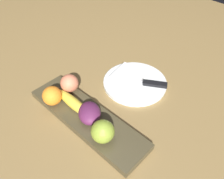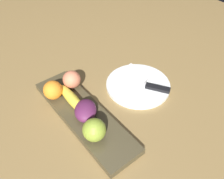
{
  "view_description": "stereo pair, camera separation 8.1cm",
  "coord_description": "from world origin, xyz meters",
  "px_view_note": "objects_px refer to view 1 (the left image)",
  "views": [
    {
      "loc": [
        -0.4,
        0.28,
        0.61
      ],
      "look_at": [
        0.0,
        -0.15,
        0.05
      ],
      "focal_mm": 38.13,
      "sensor_mm": 36.0,
      "label": 1
    },
    {
      "loc": [
        -0.46,
        0.22,
        0.61
      ],
      "look_at": [
        0.0,
        -0.15,
        0.05
      ],
      "focal_mm": 38.13,
      "sensor_mm": 36.0,
      "label": 2
    }
  ],
  "objects_px": {
    "banana": "(74,103)",
    "peach": "(69,83)",
    "folded_napkin": "(128,76)",
    "knife": "(151,84)",
    "grape_bunch": "(89,113)",
    "dinner_plate": "(134,82)",
    "orange_near_apple": "(52,96)",
    "apple": "(103,131)",
    "fruit_tray": "(86,117)"
  },
  "relations": [
    {
      "from": "fruit_tray",
      "to": "dinner_plate",
      "type": "xyz_separation_m",
      "value": [
        -0.0,
        -0.25,
        -0.0
      ]
    },
    {
      "from": "peach",
      "to": "grape_bunch",
      "type": "distance_m",
      "value": 0.15
    },
    {
      "from": "banana",
      "to": "peach",
      "type": "xyz_separation_m",
      "value": [
        0.07,
        -0.04,
        0.01
      ]
    },
    {
      "from": "grape_bunch",
      "to": "banana",
      "type": "bearing_deg",
      "value": 3.14
    },
    {
      "from": "banana",
      "to": "peach",
      "type": "bearing_deg",
      "value": 150.62
    },
    {
      "from": "dinner_plate",
      "to": "grape_bunch",
      "type": "bearing_deg",
      "value": 94.32
    },
    {
      "from": "fruit_tray",
      "to": "banana",
      "type": "height_order",
      "value": "banana"
    },
    {
      "from": "apple",
      "to": "knife",
      "type": "distance_m",
      "value": 0.3
    },
    {
      "from": "folded_napkin",
      "to": "apple",
      "type": "bearing_deg",
      "value": 116.67
    },
    {
      "from": "fruit_tray",
      "to": "apple",
      "type": "xyz_separation_m",
      "value": [
        -0.1,
        0.02,
        0.05
      ]
    },
    {
      "from": "fruit_tray",
      "to": "grape_bunch",
      "type": "distance_m",
      "value": 0.04
    },
    {
      "from": "dinner_plate",
      "to": "knife",
      "type": "height_order",
      "value": "knife"
    },
    {
      "from": "banana",
      "to": "orange_near_apple",
      "type": "xyz_separation_m",
      "value": [
        0.06,
        0.04,
        0.01
      ]
    },
    {
      "from": "dinner_plate",
      "to": "peach",
      "type": "bearing_deg",
      "value": 57.85
    },
    {
      "from": "grape_bunch",
      "to": "knife",
      "type": "height_order",
      "value": "grape_bunch"
    },
    {
      "from": "apple",
      "to": "grape_bunch",
      "type": "relative_size",
      "value": 0.76
    },
    {
      "from": "banana",
      "to": "folded_napkin",
      "type": "distance_m",
      "value": 0.25
    },
    {
      "from": "dinner_plate",
      "to": "orange_near_apple",
      "type": "bearing_deg",
      "value": 66.96
    },
    {
      "from": "dinner_plate",
      "to": "knife",
      "type": "relative_size",
      "value": 1.46
    },
    {
      "from": "banana",
      "to": "folded_napkin",
      "type": "bearing_deg",
      "value": 85.73
    },
    {
      "from": "banana",
      "to": "grape_bunch",
      "type": "xyz_separation_m",
      "value": [
        -0.07,
        -0.0,
        0.01
      ]
    },
    {
      "from": "folded_napkin",
      "to": "knife",
      "type": "distance_m",
      "value": 0.09
    },
    {
      "from": "fruit_tray",
      "to": "apple",
      "type": "bearing_deg",
      "value": 167.61
    },
    {
      "from": "grape_bunch",
      "to": "knife",
      "type": "distance_m",
      "value": 0.27
    },
    {
      "from": "fruit_tray",
      "to": "dinner_plate",
      "type": "height_order",
      "value": "fruit_tray"
    },
    {
      "from": "grape_bunch",
      "to": "dinner_plate",
      "type": "relative_size",
      "value": 0.38
    },
    {
      "from": "apple",
      "to": "orange_near_apple",
      "type": "bearing_deg",
      "value": 3.87
    },
    {
      "from": "folded_napkin",
      "to": "banana",
      "type": "bearing_deg",
      "value": 84.08
    },
    {
      "from": "fruit_tray",
      "to": "orange_near_apple",
      "type": "xyz_separation_m",
      "value": [
        0.12,
        0.04,
        0.04
      ]
    },
    {
      "from": "orange_near_apple",
      "to": "peach",
      "type": "xyz_separation_m",
      "value": [
        0.01,
        -0.08,
        -0.0
      ]
    },
    {
      "from": "fruit_tray",
      "to": "orange_near_apple",
      "type": "bearing_deg",
      "value": 17.6
    },
    {
      "from": "dinner_plate",
      "to": "fruit_tray",
      "type": "bearing_deg",
      "value": 90.0
    },
    {
      "from": "orange_near_apple",
      "to": "peach",
      "type": "bearing_deg",
      "value": -84.28
    },
    {
      "from": "fruit_tray",
      "to": "grape_bunch",
      "type": "xyz_separation_m",
      "value": [
        -0.02,
        -0.0,
        0.03
      ]
    },
    {
      "from": "knife",
      "to": "banana",
      "type": "bearing_deg",
      "value": 35.64
    },
    {
      "from": "banana",
      "to": "dinner_plate",
      "type": "height_order",
      "value": "banana"
    },
    {
      "from": "fruit_tray",
      "to": "orange_near_apple",
      "type": "height_order",
      "value": "orange_near_apple"
    },
    {
      "from": "banana",
      "to": "dinner_plate",
      "type": "xyz_separation_m",
      "value": [
        -0.06,
        -0.25,
        -0.03
      ]
    },
    {
      "from": "orange_near_apple",
      "to": "dinner_plate",
      "type": "relative_size",
      "value": 0.27
    },
    {
      "from": "apple",
      "to": "folded_napkin",
      "type": "relative_size",
      "value": 0.6
    },
    {
      "from": "apple",
      "to": "knife",
      "type": "relative_size",
      "value": 0.42
    },
    {
      "from": "dinner_plate",
      "to": "banana",
      "type": "bearing_deg",
      "value": 77.33
    },
    {
      "from": "banana",
      "to": "orange_near_apple",
      "type": "height_order",
      "value": "orange_near_apple"
    },
    {
      "from": "apple",
      "to": "folded_napkin",
      "type": "distance_m",
      "value": 0.3
    },
    {
      "from": "grape_bunch",
      "to": "folded_napkin",
      "type": "height_order",
      "value": "grape_bunch"
    },
    {
      "from": "apple",
      "to": "grape_bunch",
      "type": "height_order",
      "value": "apple"
    },
    {
      "from": "folded_napkin",
      "to": "knife",
      "type": "bearing_deg",
      "value": -163.22
    },
    {
      "from": "fruit_tray",
      "to": "knife",
      "type": "bearing_deg",
      "value": -101.92
    },
    {
      "from": "apple",
      "to": "banana",
      "type": "height_order",
      "value": "apple"
    },
    {
      "from": "apple",
      "to": "grape_bunch",
      "type": "xyz_separation_m",
      "value": [
        0.09,
        -0.02,
        -0.01
      ]
    }
  ]
}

